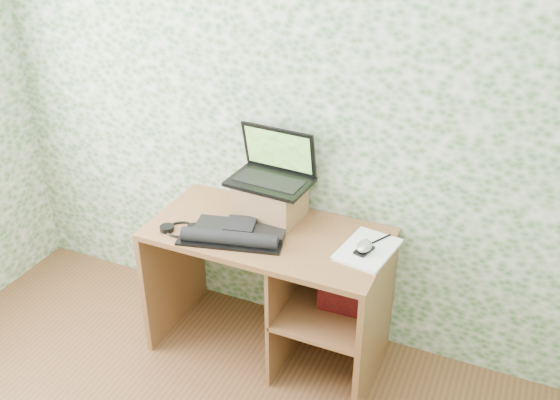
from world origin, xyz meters
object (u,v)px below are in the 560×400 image
at_px(riser, 270,200).
at_px(laptop, 273,169).
at_px(desk, 284,276).
at_px(notepad, 368,250).
at_px(keyboard, 236,233).

relative_size(riser, laptop, 0.76).
distance_m(desk, laptop, 0.56).
bearing_deg(notepad, laptop, 173.45).
bearing_deg(keyboard, desk, 22.28).
bearing_deg(desk, keyboard, -144.04).
xyz_separation_m(desk, keyboard, (-0.20, -0.14, 0.29)).
bearing_deg(notepad, riser, 177.66).
distance_m(desk, riser, 0.40).
relative_size(riser, keyboard, 0.61).
relative_size(desk, keyboard, 2.30).
height_order(desk, keyboard, keyboard).
xyz_separation_m(laptop, keyboard, (-0.07, -0.30, -0.23)).
bearing_deg(keyboard, riser, 61.79).
height_order(desk, laptop, laptop).
xyz_separation_m(desk, notepad, (0.43, 0.01, 0.28)).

